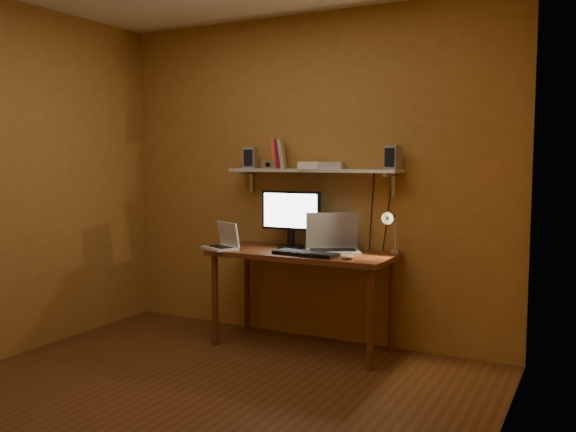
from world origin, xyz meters
The scene contains 14 objects.
room centered at (0.00, 0.00, 1.30)m, with size 3.44×3.24×2.64m.
desk centered at (0.12, 1.28, 0.66)m, with size 1.40×0.60×0.75m.
wall_shelf centered at (0.12, 1.47, 1.36)m, with size 1.40×0.25×0.21m.
monitor centered at (-0.05, 1.41, 1.00)m, with size 0.50×0.22×0.45m.
laptop centered at (0.32, 1.38, 0.83)m, with size 0.48×0.44×0.29m.
netbook centered at (-0.49, 1.12, 0.81)m, with size 0.33×0.30×0.21m.
keyboard centered at (0.22, 1.12, 0.76)m, with size 0.49×0.16×0.03m, color black.
mouse centered at (0.55, 1.10, 0.77)m, with size 0.10×0.06×0.04m, color silver.
desk_lamp centered at (0.78, 1.41, 0.96)m, with size 0.09×0.23×0.38m.
speaker_left centered at (-0.46, 1.47, 1.46)m, with size 0.10×0.10×0.17m, color gray.
speaker_right centered at (0.76, 1.48, 1.46)m, with size 0.10×0.10×0.18m, color gray.
books centered at (-0.20, 1.49, 1.49)m, with size 0.17×0.17×0.24m.
shelf_camera centered at (-0.25, 1.41, 1.41)m, with size 0.11×0.07×0.06m.
router centered at (0.19, 1.46, 1.40)m, with size 0.33×0.22×0.06m, color silver.
Camera 1 is at (2.14, -2.84, 1.44)m, focal length 38.00 mm.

